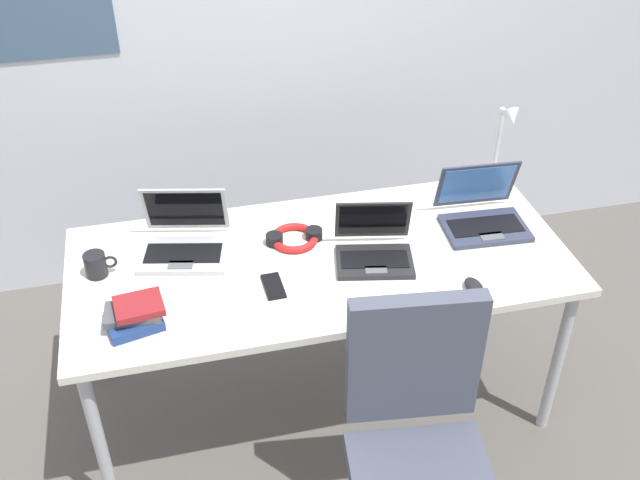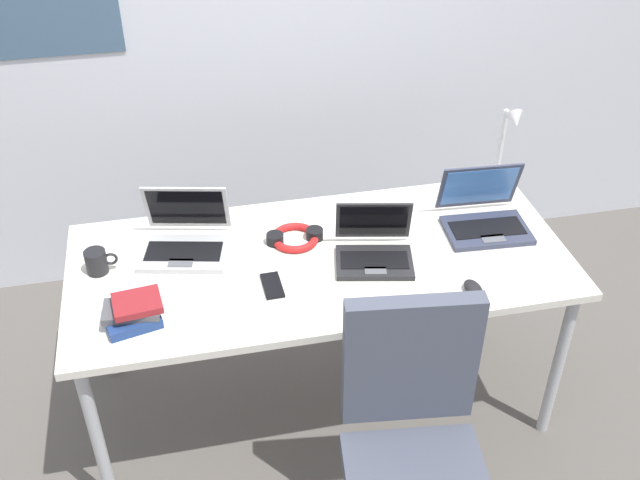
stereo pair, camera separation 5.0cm
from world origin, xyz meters
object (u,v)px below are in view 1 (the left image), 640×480
(computer_mouse, at_px, (474,286))
(laptop_near_lamp, at_px, (184,241))
(desk_lamp, at_px, (501,149))
(headphones, at_px, (294,238))
(office_chair, at_px, (418,472))
(laptop_back_left, at_px, (374,248))
(cell_phone, at_px, (273,286))
(laptop_front_left, at_px, (482,214))
(book_stack, at_px, (135,315))
(coffee_mug, at_px, (96,265))

(computer_mouse, bearing_deg, laptop_near_lamp, 149.89)
(desk_lamp, bearing_deg, computer_mouse, -119.92)
(headphones, bearing_deg, office_chair, -75.57)
(desk_lamp, bearing_deg, laptop_back_left, -152.39)
(laptop_near_lamp, bearing_deg, laptop_back_left, -16.73)
(laptop_back_left, bearing_deg, cell_phone, -167.97)
(laptop_near_lamp, bearing_deg, desk_lamp, 5.46)
(laptop_back_left, xyz_separation_m, laptop_front_left, (0.46, 0.11, 0.00))
(headphones, bearing_deg, laptop_near_lamp, 175.51)
(laptop_back_left, xyz_separation_m, cell_phone, (-0.38, -0.08, -0.04))
(desk_lamp, relative_size, headphones, 1.87)
(laptop_front_left, xyz_separation_m, book_stack, (-1.31, -0.28, -0.01))
(laptop_back_left, relative_size, cell_phone, 2.33)
(laptop_front_left, distance_m, coffee_mug, 1.43)
(desk_lamp, bearing_deg, book_stack, -161.59)
(laptop_front_left, bearing_deg, desk_lamp, 55.01)
(book_stack, bearing_deg, office_chair, -32.39)
(laptop_near_lamp, distance_m, computer_mouse, 1.04)
(laptop_near_lamp, relative_size, coffee_mug, 3.21)
(headphones, bearing_deg, desk_lamp, 9.98)
(headphones, bearing_deg, coffee_mug, -176.92)
(coffee_mug, relative_size, office_chair, 0.12)
(laptop_near_lamp, bearing_deg, computer_mouse, -25.76)
(laptop_front_left, distance_m, office_chair, 1.01)
(desk_lamp, height_order, laptop_front_left, desk_lamp)
(desk_lamp, distance_m, office_chair, 1.31)
(cell_phone, xyz_separation_m, headphones, (0.12, 0.25, 0.01))
(headphones, xyz_separation_m, book_stack, (-0.59, -0.33, 0.02))
(laptop_near_lamp, height_order, cell_phone, laptop_near_lamp)
(book_stack, bearing_deg, laptop_near_lamp, 62.66)
(computer_mouse, relative_size, book_stack, 0.47)
(office_chair, bearing_deg, laptop_front_left, 57.31)
(computer_mouse, bearing_deg, coffee_mug, 158.58)
(book_stack, distance_m, coffee_mug, 0.32)
(laptop_near_lamp, bearing_deg, coffee_mug, -167.32)
(laptop_back_left, xyz_separation_m, book_stack, (-0.85, -0.17, -0.00))
(laptop_back_left, xyz_separation_m, coffee_mug, (-0.97, 0.13, 0.00))
(cell_phone, bearing_deg, coffee_mug, 158.47)
(book_stack, relative_size, coffee_mug, 1.79)
(laptop_near_lamp, bearing_deg, headphones, -4.49)
(book_stack, distance_m, office_chair, 1.03)
(cell_phone, xyz_separation_m, book_stack, (-0.46, -0.08, 0.04))
(laptop_near_lamp, xyz_separation_m, cell_phone, (0.28, -0.28, -0.04))
(laptop_front_left, relative_size, coffee_mug, 2.90)
(headphones, bearing_deg, book_stack, -150.57)
(desk_lamp, height_order, headphones, desk_lamp)
(book_stack, bearing_deg, coffee_mug, 112.47)
(laptop_near_lamp, distance_m, book_stack, 0.41)
(cell_phone, bearing_deg, headphones, 61.48)
(office_chair, bearing_deg, book_stack, 147.61)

